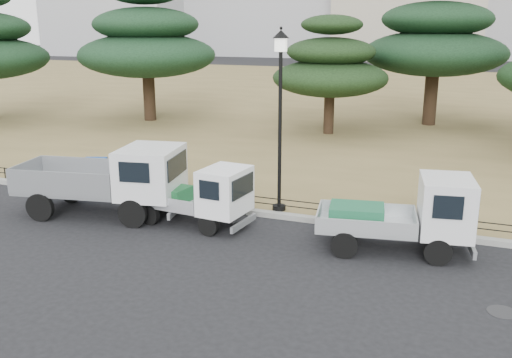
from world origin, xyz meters
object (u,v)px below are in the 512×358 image
at_px(street_lamp, 280,91).
at_px(tarp_pile, 91,175).
at_px(truck_large, 110,177).
at_px(truck_kei_rear, 406,214).
at_px(truck_kei_front, 200,196).

distance_m(street_lamp, tarp_pile, 7.48).
xyz_separation_m(truck_large, truck_kei_rear, (8.54, 0.27, -0.20)).
bearing_deg(truck_kei_front, truck_kei_rear, 6.69).
distance_m(truck_kei_rear, tarp_pile, 10.79).
bearing_deg(street_lamp, truck_kei_rear, -22.10).
xyz_separation_m(truck_kei_front, truck_kei_rear, (5.66, 0.09, 0.10)).
distance_m(truck_kei_front, tarp_pile, 5.30).
bearing_deg(truck_kei_rear, tarp_pile, 161.73).
height_order(truck_kei_rear, street_lamp, street_lamp).
height_order(street_lamp, tarp_pile, street_lamp).
relative_size(truck_kei_front, truck_kei_rear, 0.87).
distance_m(truck_kei_rear, street_lamp, 4.98).
relative_size(truck_large, tarp_pile, 2.76).
distance_m(truck_kei_front, truck_kei_rear, 5.66).
bearing_deg(tarp_pile, truck_large, -41.89).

